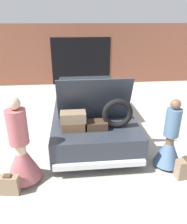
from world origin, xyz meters
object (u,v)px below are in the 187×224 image
person_left (21,153)px  person_right (169,144)px  suitcase_beside_left_person (9,185)px  suitcase_beside_right_person (187,168)px  car (89,104)px

person_left → person_right: (3.01, 0.15, -0.07)m
suitcase_beside_left_person → suitcase_beside_right_person: size_ratio=0.84×
car → person_left: car is taller
suitcase_beside_left_person → suitcase_beside_right_person: bearing=1.6°
suitcase_beside_left_person → person_left: bearing=59.8°
person_left → suitcase_beside_right_person: bearing=90.9°
suitcase_beside_left_person → suitcase_beside_right_person: (3.46, 0.10, 0.02)m
car → suitcase_beside_left_person: (-1.71, -2.99, -0.36)m
suitcase_beside_left_person → person_right: bearing=8.9°
person_right → car: bearing=20.4°
person_left → suitcase_beside_left_person: size_ratio=4.27×
person_left → suitcase_beside_left_person: 0.59m
car → person_left: bearing=-119.7°
suitcase_beside_right_person → person_left: bearing=175.5°
car → suitcase_beside_left_person: car is taller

